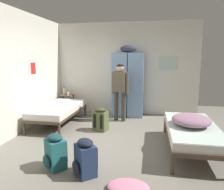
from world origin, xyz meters
TOP-DOWN VIEW (x-y plane):
  - ground_plane at (0.00, 0.00)m, footprint 7.88×7.88m
  - room_backdrop at (-1.13, 1.17)m, footprint 4.33×4.98m
  - locker_bank at (0.12, 2.18)m, footprint 0.90×0.55m
  - shelf_unit at (-1.80, 2.18)m, footprint 0.38×0.30m
  - bed_right at (1.55, -0.05)m, footprint 0.90×1.90m
  - bed_left_rear at (-1.55, 1.03)m, footprint 0.90×1.90m
  - bedding_heap at (1.52, -0.07)m, footprint 0.69×0.73m
  - person_traveler at (-0.03, 1.61)m, footprint 0.47×0.28m
  - water_bottle at (-1.88, 2.20)m, footprint 0.07×0.07m
  - lotion_bottle at (-1.73, 2.14)m, footprint 0.05×0.05m
  - backpack_olive at (-0.36, 0.74)m, footprint 0.37×0.39m
  - backpack_navy at (-0.13, -1.22)m, footprint 0.42×0.41m
  - backpack_teal at (-0.65, -1.11)m, footprint 0.42×0.42m
  - clothes_pile_pink at (0.53, -1.48)m, footprint 0.56×0.39m

SIDE VIEW (x-z plane):
  - ground_plane at x=0.00m, z-range 0.00..0.00m
  - clothes_pile_pink at x=0.53m, z-range 0.00..0.10m
  - backpack_olive at x=-0.36m, z-range -0.02..0.53m
  - backpack_navy at x=-0.13m, z-range -0.02..0.53m
  - backpack_teal at x=-0.65m, z-range -0.02..0.53m
  - shelf_unit at x=-1.80m, z-range 0.06..0.63m
  - bed_right at x=1.55m, z-range 0.14..0.63m
  - bed_left_rear at x=-1.55m, z-range 0.14..0.63m
  - bedding_heap at x=1.52m, z-range 0.49..0.69m
  - lotion_bottle at x=-1.73m, z-range 0.56..0.70m
  - water_bottle at x=-1.88m, z-range 0.56..0.80m
  - person_traveler at x=-0.03m, z-range 0.16..1.71m
  - locker_bank at x=0.12m, z-range -0.07..2.00m
  - room_backdrop at x=-1.13m, z-range 0.00..2.76m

